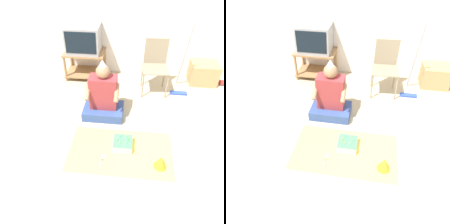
# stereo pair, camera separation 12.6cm
# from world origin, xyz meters

# --- Properties ---
(ground_plane) EXTENTS (16.00, 16.00, 0.00)m
(ground_plane) POSITION_xyz_m (0.00, 0.00, 0.00)
(ground_plane) COLOR tan
(wall_back) EXTENTS (6.40, 0.06, 2.55)m
(wall_back) POSITION_xyz_m (0.00, 2.25, 1.27)
(wall_back) COLOR white
(wall_back) RESTS_ON ground_plane
(tv_stand) EXTENTS (0.72, 0.48, 0.51)m
(tv_stand) POSITION_xyz_m (-1.17, 1.98, 0.30)
(tv_stand) COLOR #997047
(tv_stand) RESTS_ON ground_plane
(tv) EXTENTS (0.57, 0.47, 0.46)m
(tv) POSITION_xyz_m (-1.17, 1.98, 0.74)
(tv) COLOR #99999E
(tv) RESTS_ON tv_stand
(folding_chair) EXTENTS (0.44, 0.41, 0.88)m
(folding_chair) POSITION_xyz_m (0.07, 1.68, 0.51)
(folding_chair) COLOR gray
(folding_chair) RESTS_ON ground_plane
(cardboard_box_stack) EXTENTS (0.47, 0.37, 0.38)m
(cardboard_box_stack) POSITION_xyz_m (0.97, 2.00, 0.19)
(cardboard_box_stack) COLOR tan
(cardboard_box_stack) RESTS_ON ground_plane
(dust_mop) EXTENTS (0.28, 0.39, 1.20)m
(dust_mop) POSITION_xyz_m (0.52, 1.67, 0.35)
(dust_mop) COLOR #2D4CB2
(dust_mop) RESTS_ON ground_plane
(person_seated) EXTENTS (0.59, 0.41, 0.89)m
(person_seated) POSITION_xyz_m (-0.68, 0.91, 0.30)
(person_seated) COLOR #334C8C
(person_seated) RESTS_ON ground_plane
(party_cloth) EXTENTS (1.31, 0.76, 0.01)m
(party_cloth) POSITION_xyz_m (-0.37, 0.20, 0.00)
(party_cloth) COLOR #EAD666
(party_cloth) RESTS_ON ground_plane
(birthday_cake) EXTENTS (0.25, 0.25, 0.17)m
(birthday_cake) POSITION_xyz_m (-0.35, 0.27, 0.06)
(birthday_cake) COLOR #F4E0C6
(birthday_cake) RESTS_ON party_cloth
(party_hat_blue) EXTENTS (0.16, 0.16, 0.17)m
(party_hat_blue) POSITION_xyz_m (0.12, 0.01, 0.09)
(party_hat_blue) COLOR gold
(party_hat_blue) RESTS_ON party_cloth
(plastic_spoon_near) EXTENTS (0.04, 0.15, 0.01)m
(plastic_spoon_near) POSITION_xyz_m (-0.57, 0.08, 0.01)
(plastic_spoon_near) COLOR white
(plastic_spoon_near) RESTS_ON party_cloth
(plastic_spoon_far) EXTENTS (0.04, 0.14, 0.01)m
(plastic_spoon_far) POSITION_xyz_m (-0.57, 0.05, 0.01)
(plastic_spoon_far) COLOR white
(plastic_spoon_far) RESTS_ON party_cloth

